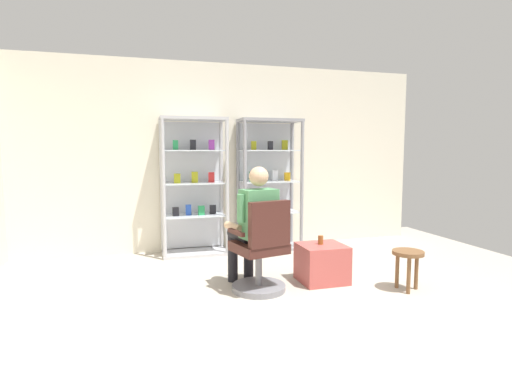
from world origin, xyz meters
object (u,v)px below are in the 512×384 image
(storage_crate, at_px, (322,263))
(wooden_stool, at_px, (408,259))
(tea_glass, at_px, (321,240))
(display_cabinet_right, at_px, (268,184))
(seated_shopkeeper, at_px, (254,221))
(office_chair, at_px, (261,255))
(display_cabinet_left, at_px, (194,186))

(storage_crate, bearing_deg, wooden_stool, -34.71)
(tea_glass, bearing_deg, storage_crate, -73.59)
(display_cabinet_right, relative_size, storage_crate, 3.85)
(display_cabinet_right, xyz_separation_m, wooden_stool, (0.82, -2.17, -0.62))
(display_cabinet_right, height_order, seated_shopkeeper, display_cabinet_right)
(display_cabinet_right, xyz_separation_m, office_chair, (-0.65, -1.79, -0.57))
(seated_shopkeeper, height_order, wooden_stool, seated_shopkeeper)
(storage_crate, xyz_separation_m, tea_glass, (-0.01, 0.03, 0.26))
(display_cabinet_right, bearing_deg, office_chair, -110.06)
(office_chair, xyz_separation_m, tea_glass, (0.74, 0.16, 0.07))
(display_cabinet_left, distance_m, display_cabinet_right, 1.10)
(display_cabinet_left, bearing_deg, office_chair, -76.02)
(display_cabinet_left, bearing_deg, seated_shopkeeper, -75.98)
(seated_shopkeeper, bearing_deg, tea_glass, -0.01)
(office_chair, distance_m, tea_glass, 0.76)
(display_cabinet_right, distance_m, storage_crate, 1.82)
(seated_shopkeeper, bearing_deg, display_cabinet_left, 104.02)
(display_cabinet_left, relative_size, tea_glass, 19.26)
(display_cabinet_left, bearing_deg, tea_glass, -54.12)
(seated_shopkeeper, distance_m, storage_crate, 0.93)
(storage_crate, height_order, tea_glass, tea_glass)
(office_chair, relative_size, storage_crate, 1.95)
(seated_shopkeeper, relative_size, storage_crate, 2.61)
(office_chair, xyz_separation_m, storage_crate, (0.74, 0.13, -0.19))
(display_cabinet_right, bearing_deg, storage_crate, -86.96)
(storage_crate, bearing_deg, office_chair, -169.87)
(storage_crate, bearing_deg, tea_glass, 106.41)
(display_cabinet_left, height_order, seated_shopkeeper, display_cabinet_left)
(display_cabinet_right, bearing_deg, tea_glass, -87.18)
(office_chair, bearing_deg, display_cabinet_right, 69.94)
(display_cabinet_right, distance_m, tea_glass, 1.71)
(display_cabinet_left, relative_size, wooden_stool, 4.54)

